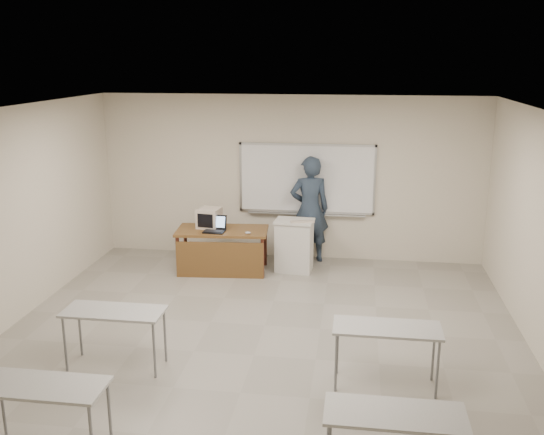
% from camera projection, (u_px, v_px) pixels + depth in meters
% --- Properties ---
extents(floor, '(7.00, 8.00, 0.01)m').
position_uv_depth(floor, '(254.00, 356.00, 7.63)').
color(floor, gray).
rests_on(floor, ground).
extents(whiteboard, '(2.48, 0.10, 1.31)m').
position_uv_depth(whiteboard, '(307.00, 180.00, 11.00)').
color(whiteboard, white).
rests_on(whiteboard, floor).
extents(student_desks, '(4.40, 2.20, 0.73)m').
position_uv_depth(student_desks, '(231.00, 358.00, 6.17)').
color(student_desks, '#AAA9A5').
rests_on(student_desks, floor).
extents(instructor_desk, '(1.56, 0.78, 0.75)m').
position_uv_depth(instructor_desk, '(221.00, 242.00, 10.42)').
color(instructor_desk, brown).
rests_on(instructor_desk, floor).
extents(podium, '(0.66, 0.48, 0.92)m').
position_uv_depth(podium, '(294.00, 245.00, 10.55)').
color(podium, beige).
rests_on(podium, floor).
extents(crt_monitor, '(0.37, 0.42, 0.35)m').
position_uv_depth(crt_monitor, '(210.00, 218.00, 10.59)').
color(crt_monitor, '#C0B09F').
rests_on(crt_monitor, instructor_desk).
extents(laptop, '(0.35, 0.33, 0.26)m').
position_uv_depth(laptop, '(215.00, 228.00, 10.36)').
color(laptop, black).
rests_on(laptop, instructor_desk).
extents(mouse, '(0.12, 0.10, 0.04)m').
position_uv_depth(mouse, '(248.00, 233.00, 10.21)').
color(mouse, '#BABCC1').
rests_on(mouse, instructor_desk).
extents(keyboard, '(0.42, 0.23, 0.02)m').
position_uv_depth(keyboard, '(302.00, 222.00, 10.29)').
color(keyboard, '#C0B09F').
rests_on(keyboard, podium).
extents(presenter, '(0.80, 0.61, 1.95)m').
position_uv_depth(presenter, '(310.00, 209.00, 10.94)').
color(presenter, black).
rests_on(presenter, floor).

